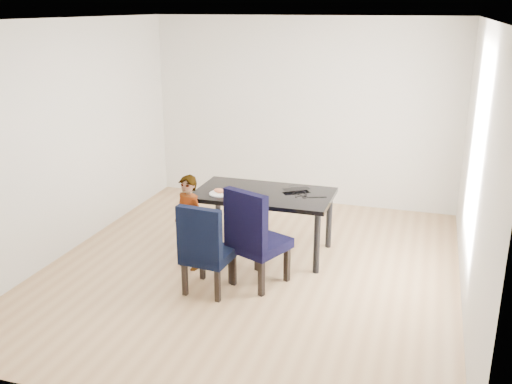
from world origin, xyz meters
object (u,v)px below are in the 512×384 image
(chair_left, at_px, (209,247))
(plate, at_px, (220,194))
(dining_table, at_px, (264,222))
(laptop, at_px, (295,189))
(child, at_px, (189,222))
(chair_right, at_px, (260,236))

(chair_left, distance_m, plate, 0.95)
(dining_table, bearing_deg, laptop, 33.87)
(plate, bearing_deg, child, -114.97)
(chair_left, distance_m, child, 0.61)
(dining_table, bearing_deg, chair_left, -103.11)
(chair_right, bearing_deg, chair_left, -121.76)
(dining_table, distance_m, child, 0.95)
(dining_table, distance_m, chair_left, 1.13)
(plate, bearing_deg, laptop, 28.24)
(chair_left, bearing_deg, plate, 108.30)
(child, bearing_deg, chair_left, -24.08)
(chair_right, xyz_separation_m, child, (-0.86, 0.13, 0.00))
(chair_right, bearing_deg, child, -165.80)
(plate, xyz_separation_m, laptop, (0.79, 0.42, 0.01))
(chair_right, relative_size, laptop, 3.33)
(dining_table, bearing_deg, chair_right, -76.42)
(chair_left, xyz_separation_m, plate, (-0.21, 0.89, 0.27))
(child, distance_m, plate, 0.53)
(chair_left, height_order, chair_right, chair_right)
(dining_table, bearing_deg, plate, -156.02)
(chair_left, xyz_separation_m, child, (-0.42, 0.45, 0.05))
(chair_right, xyz_separation_m, laptop, (0.13, 1.00, 0.23))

